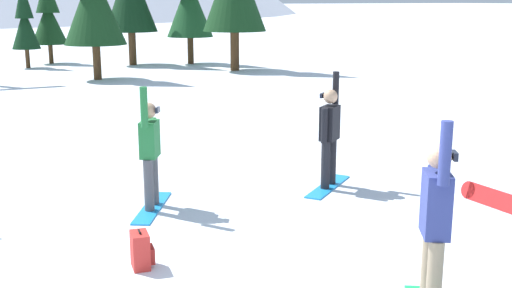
{
  "coord_description": "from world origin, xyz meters",
  "views": [
    {
      "loc": [
        -2.75,
        -4.66,
        3.16
      ],
      "look_at": [
        1.54,
        3.72,
        1.0
      ],
      "focal_mm": 44.41,
      "sensor_mm": 36.0,
      "label": 1
    }
  ],
  "objects_px": {
    "loose_snowboard_near_right": "(509,203)",
    "pine_tree_young": "(48,15)",
    "backpack_red": "(141,251)",
    "snowboarder_foreground": "(435,227)",
    "snowboarder_background": "(329,135)",
    "pine_tree_tall": "(25,21)",
    "snowboarder_midground": "(150,152)"
  },
  "relations": [
    {
      "from": "backpack_red",
      "to": "snowboarder_background",
      "type": "bearing_deg",
      "value": 24.72
    },
    {
      "from": "backpack_red",
      "to": "pine_tree_young",
      "type": "bearing_deg",
      "value": 82.61
    },
    {
      "from": "pine_tree_young",
      "to": "pine_tree_tall",
      "type": "xyz_separation_m",
      "value": [
        -1.34,
        -1.64,
        -0.21
      ]
    },
    {
      "from": "snowboarder_foreground",
      "to": "snowboarder_midground",
      "type": "height_order",
      "value": "snowboarder_foreground"
    },
    {
      "from": "snowboarder_background",
      "to": "backpack_red",
      "type": "distance_m",
      "value": 4.31
    },
    {
      "from": "pine_tree_young",
      "to": "loose_snowboard_near_right",
      "type": "bearing_deg",
      "value": -85.33
    },
    {
      "from": "snowboarder_foreground",
      "to": "snowboarder_midground",
      "type": "bearing_deg",
      "value": 106.41
    },
    {
      "from": "pine_tree_young",
      "to": "snowboarder_foreground",
      "type": "bearing_deg",
      "value": -92.42
    },
    {
      "from": "snowboarder_foreground",
      "to": "backpack_red",
      "type": "xyz_separation_m",
      "value": [
        -2.18,
        2.58,
        -0.79
      ]
    },
    {
      "from": "snowboarder_midground",
      "to": "pine_tree_young",
      "type": "height_order",
      "value": "pine_tree_young"
    },
    {
      "from": "snowboarder_foreground",
      "to": "pine_tree_young",
      "type": "xyz_separation_m",
      "value": [
        1.21,
        28.72,
        1.39
      ]
    },
    {
      "from": "snowboarder_background",
      "to": "loose_snowboard_near_right",
      "type": "bearing_deg",
      "value": -53.8
    },
    {
      "from": "snowboarder_background",
      "to": "loose_snowboard_near_right",
      "type": "height_order",
      "value": "snowboarder_background"
    },
    {
      "from": "snowboarder_foreground",
      "to": "snowboarder_background",
      "type": "distance_m",
      "value": 4.67
    },
    {
      "from": "pine_tree_young",
      "to": "backpack_red",
      "type": "bearing_deg",
      "value": -97.39
    },
    {
      "from": "snowboarder_foreground",
      "to": "pine_tree_young",
      "type": "distance_m",
      "value": 28.78
    },
    {
      "from": "pine_tree_tall",
      "to": "snowboarder_foreground",
      "type": "bearing_deg",
      "value": -89.73
    },
    {
      "from": "snowboarder_background",
      "to": "pine_tree_young",
      "type": "xyz_separation_m",
      "value": [
        -0.47,
        24.36,
        1.47
      ]
    },
    {
      "from": "pine_tree_tall",
      "to": "snowboarder_background",
      "type": "bearing_deg",
      "value": -85.45
    },
    {
      "from": "loose_snowboard_near_right",
      "to": "pine_tree_young",
      "type": "bearing_deg",
      "value": 94.67
    },
    {
      "from": "loose_snowboard_near_right",
      "to": "snowboarder_background",
      "type": "bearing_deg",
      "value": 126.2
    },
    {
      "from": "snowboarder_midground",
      "to": "pine_tree_young",
      "type": "relative_size",
      "value": 0.44
    },
    {
      "from": "snowboarder_midground",
      "to": "snowboarder_background",
      "type": "distance_m",
      "value": 3.07
    },
    {
      "from": "pine_tree_young",
      "to": "pine_tree_tall",
      "type": "bearing_deg",
      "value": -129.2
    },
    {
      "from": "pine_tree_young",
      "to": "pine_tree_tall",
      "type": "relative_size",
      "value": 1.09
    },
    {
      "from": "pine_tree_young",
      "to": "pine_tree_tall",
      "type": "height_order",
      "value": "pine_tree_young"
    },
    {
      "from": "loose_snowboard_near_right",
      "to": "pine_tree_young",
      "type": "relative_size",
      "value": 0.42
    },
    {
      "from": "snowboarder_midground",
      "to": "loose_snowboard_near_right",
      "type": "xyz_separation_m",
      "value": [
        4.77,
        -2.64,
        -0.76
      ]
    },
    {
      "from": "loose_snowboard_near_right",
      "to": "pine_tree_young",
      "type": "height_order",
      "value": "pine_tree_young"
    },
    {
      "from": "snowboarder_foreground",
      "to": "pine_tree_tall",
      "type": "height_order",
      "value": "pine_tree_tall"
    },
    {
      "from": "snowboarder_midground",
      "to": "backpack_red",
      "type": "height_order",
      "value": "snowboarder_midground"
    },
    {
      "from": "pine_tree_tall",
      "to": "loose_snowboard_near_right",
      "type": "bearing_deg",
      "value": -82.0
    }
  ]
}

